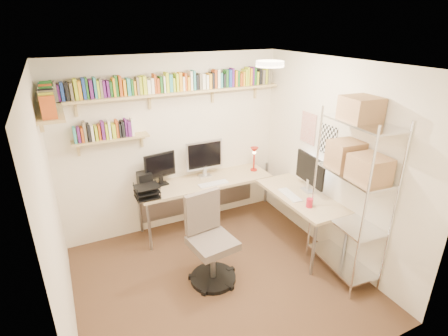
% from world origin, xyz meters
% --- Properties ---
extents(ground, '(3.20, 3.20, 0.00)m').
position_xyz_m(ground, '(0.00, 0.00, 0.00)').
color(ground, '#4F3822').
rests_on(ground, ground).
extents(room_shell, '(3.24, 3.04, 2.52)m').
position_xyz_m(room_shell, '(0.00, 0.00, 1.55)').
color(room_shell, beige).
rests_on(room_shell, ground).
extents(wall_shelves, '(3.12, 1.09, 0.80)m').
position_xyz_m(wall_shelves, '(-0.42, 1.30, 2.03)').
color(wall_shelves, '#DEC47D').
rests_on(wall_shelves, ground).
extents(corner_desk, '(2.32, 1.96, 1.31)m').
position_xyz_m(corner_desk, '(0.49, 0.96, 0.75)').
color(corner_desk, '#D4C689').
rests_on(corner_desk, ground).
extents(office_chair, '(0.57, 0.58, 1.09)m').
position_xyz_m(office_chair, '(-0.07, 0.11, 0.46)').
color(office_chair, black).
rests_on(office_chair, ground).
extents(wire_rack, '(0.50, 0.90, 2.16)m').
position_xyz_m(wire_rack, '(1.42, -0.49, 1.49)').
color(wire_rack, silver).
rests_on(wire_rack, ground).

